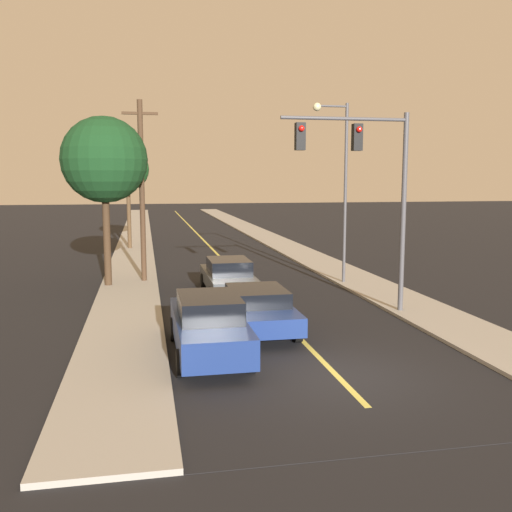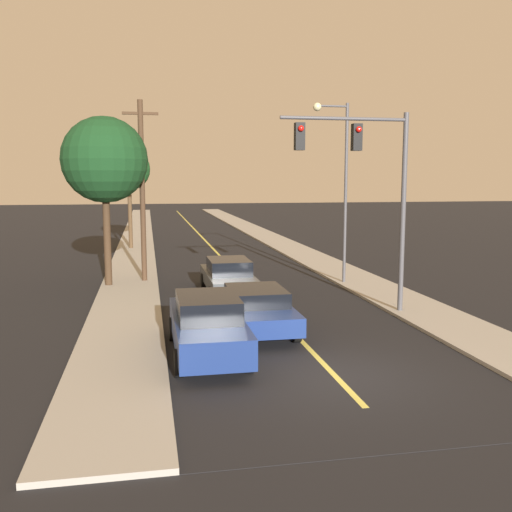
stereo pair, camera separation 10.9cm
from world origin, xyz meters
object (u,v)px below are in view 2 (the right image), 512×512
Objects in this scene: utility_pole_left at (142,188)px; tree_left_far at (129,170)px; car_near_lane_second at (228,276)px; streetlamp_right at (339,171)px; tree_left_near at (104,160)px; traffic_signal_mast at (367,172)px; car_outer_lane_front at (207,325)px; car_near_lane_front at (255,307)px.

tree_left_far is at bearing 94.18° from utility_pole_left.
car_near_lane_second is 6.84m from streetlamp_right.
tree_left_far is (-4.43, 16.13, 4.65)m from car_near_lane_second.
streetlamp_right is 10.27m from tree_left_near.
traffic_signal_mast is 11.61m from tree_left_near.
traffic_signal_mast is 0.87× the size of streetlamp_right.
tree_left_near is at bearing 142.55° from traffic_signal_mast.
traffic_signal_mast is at bearing -37.45° from tree_left_near.
tree_left_near is 13.85m from tree_left_far.
car_outer_lane_front is at bearing -126.20° from streetlamp_right.
car_near_lane_front is 23.12m from tree_left_far.
car_near_lane_front is 10.52m from utility_pole_left.
car_outer_lane_front is at bearing -72.90° from tree_left_near.
car_near_lane_second is 17.36m from tree_left_far.
utility_pole_left reaches higher than tree_left_near.
car_outer_lane_front is 12.17m from utility_pole_left.
traffic_signal_mast is 22.58m from tree_left_far.
streetlamp_right is 8.91m from utility_pole_left.
car_near_lane_second is 1.00× the size of car_outer_lane_front.
car_outer_lane_front is (-1.76, -8.37, 0.12)m from car_near_lane_second.
car_outer_lane_front is 25.06m from tree_left_far.
streetlamp_right is (5.14, 7.14, 4.37)m from car_near_lane_front.
car_outer_lane_front reaches higher than car_near_lane_front.
streetlamp_right reaches higher than car_near_lane_second.
tree_left_far is at bearing 101.28° from car_near_lane_front.
car_outer_lane_front is at bearing -81.51° from utility_pole_left.
tree_left_near is (-1.56, -0.86, 1.21)m from utility_pole_left.
car_outer_lane_front is 0.71× the size of tree_left_near.
tree_left_far is at bearing 112.37° from traffic_signal_mast.
streetlamp_right is at bearing 11.65° from car_near_lane_second.
car_near_lane_front is 0.72× the size of traffic_signal_mast.
car_near_lane_second is at bearing -24.50° from tree_left_near.
car_outer_lane_front is 12.44m from streetlamp_right.
utility_pole_left is (-1.72, 11.53, 3.50)m from car_outer_lane_front.
utility_pole_left is at bearing 98.49° from car_outer_lane_front.
tree_left_near is at bearing 107.10° from car_outer_lane_front.
traffic_signal_mast reaches higher than car_outer_lane_front.
car_near_lane_second reaches higher than car_near_lane_front.
utility_pole_left is at bearing -85.82° from tree_left_far.
utility_pole_left is at bearing 134.01° from traffic_signal_mast.
car_near_lane_front is 6.08m from car_near_lane_second.
car_near_lane_front is at bearing -90.00° from car_near_lane_second.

